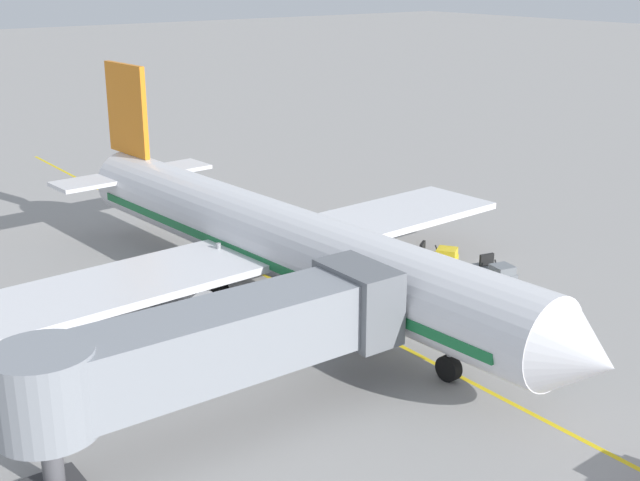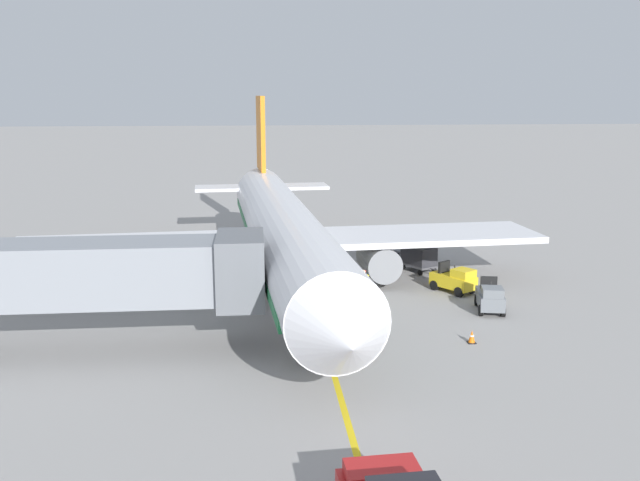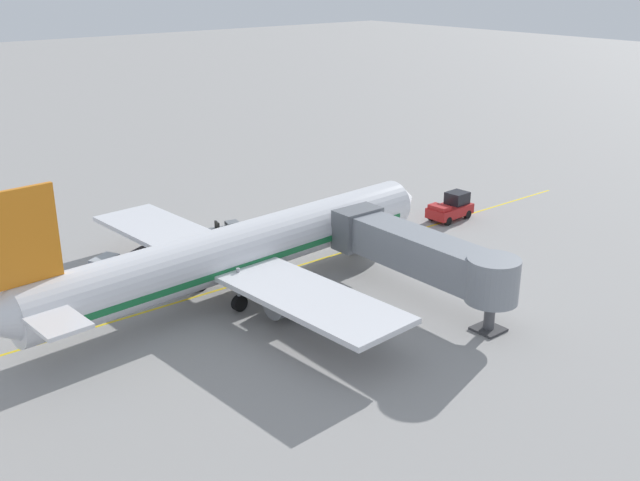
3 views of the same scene
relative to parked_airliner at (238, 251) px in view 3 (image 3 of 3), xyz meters
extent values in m
plane|color=gray|center=(-1.42, -0.87, -3.19)|extent=(400.00, 400.00, 0.00)
cube|color=gold|center=(-1.42, -0.87, -3.18)|extent=(0.24, 80.00, 0.01)
cylinder|color=silver|center=(-0.02, 0.27, 0.10)|extent=(5.91, 32.18, 3.70)
cube|color=#196B38|center=(-0.02, 0.27, -0.36)|extent=(5.77, 29.63, 0.44)
cone|color=silver|center=(-1.21, 17.43, 0.10)|extent=(3.78, 2.65, 3.63)
cube|color=black|center=(-1.09, 15.63, 0.75)|extent=(2.84, 1.29, 0.60)
cube|color=silver|center=(0.05, -0.73, -0.55)|extent=(30.29, 7.27, 0.36)
cylinder|color=gray|center=(-5.49, -0.31, -1.80)|extent=(2.22, 3.33, 2.00)
cylinder|color=gray|center=(5.48, 0.45, -1.80)|extent=(2.22, 3.33, 2.00)
cube|color=orange|center=(1.02, -14.69, 4.70)|extent=(0.62, 4.41, 5.50)
cube|color=silver|center=(1.01, -14.49, 0.65)|extent=(10.16, 3.29, 0.24)
cylinder|color=black|center=(-0.80, 11.45, -2.64)|extent=(0.53, 1.13, 1.10)
cylinder|color=gray|center=(-0.80, 11.45, -1.09)|extent=(0.24, 0.24, 2.00)
cylinder|color=black|center=(-2.17, -1.88, -2.64)|extent=(0.53, 1.13, 1.10)
cylinder|color=gray|center=(-2.17, -1.88, -1.09)|extent=(0.24, 0.24, 2.00)
cylinder|color=black|center=(2.41, -1.56, -2.64)|extent=(0.53, 1.13, 1.10)
cylinder|color=gray|center=(2.41, -1.56, -1.09)|extent=(0.24, 0.24, 2.00)
cube|color=gray|center=(8.13, 9.19, 0.30)|extent=(13.43, 2.80, 2.60)
cube|color=slate|center=(2.22, 9.19, 0.30)|extent=(2.00, 3.50, 2.99)
cylinder|color=gray|center=(14.85, 9.19, 0.30)|extent=(3.36, 3.36, 2.86)
cylinder|color=#4C4C51|center=(14.85, 9.19, -2.09)|extent=(0.70, 0.70, 2.19)
cube|color=#38383A|center=(14.85, 9.19, -3.11)|extent=(1.80, 1.80, 0.16)
cube|color=#B21E1E|center=(-1.62, 24.01, -2.34)|extent=(2.46, 4.52, 0.90)
cube|color=black|center=(-1.68, 25.00, -1.34)|extent=(1.76, 1.94, 1.10)
cube|color=#B21E1E|center=(-1.53, 22.47, -1.71)|extent=(1.93, 1.21, 0.36)
cylinder|color=black|center=(-0.60, 22.64, -2.79)|extent=(0.40, 0.82, 0.80)
cylinder|color=black|center=(-2.47, 22.52, -2.79)|extent=(0.40, 0.82, 0.80)
cylinder|color=black|center=(-0.77, 25.49, -2.79)|extent=(0.40, 0.82, 0.80)
cylinder|color=black|center=(-2.64, 25.38, -2.79)|extent=(0.40, 0.82, 0.80)
cube|color=gold|center=(-9.34, 1.68, -2.56)|extent=(2.40, 2.74, 0.70)
cube|color=gold|center=(-9.73, 2.25, -1.99)|extent=(1.43, 1.44, 0.44)
cube|color=black|center=(-8.96, 1.12, -1.89)|extent=(0.78, 0.61, 0.64)
cylinder|color=black|center=(-9.41, 1.79, -1.91)|extent=(0.21, 0.26, 0.54)
cylinder|color=black|center=(-10.28, 2.10, -2.91)|extent=(0.48, 0.58, 0.56)
cylinder|color=black|center=(-9.39, 2.71, -2.91)|extent=(0.48, 0.58, 0.56)
cylinder|color=black|center=(-9.30, 0.66, -2.91)|extent=(0.48, 0.58, 0.56)
cylinder|color=black|center=(-8.40, 1.27, -2.91)|extent=(0.48, 0.58, 0.56)
cube|color=slate|center=(-10.22, 5.27, -2.56)|extent=(1.66, 2.69, 0.70)
cube|color=slate|center=(-10.09, 5.94, -1.99)|extent=(1.20, 1.23, 0.44)
cube|color=black|center=(-10.36, 4.59, -1.89)|extent=(0.86, 0.32, 0.64)
cylinder|color=black|center=(-10.20, 5.39, -1.91)|extent=(0.13, 0.27, 0.54)
cylinder|color=black|center=(-10.58, 6.23, -2.91)|extent=(0.31, 0.59, 0.56)
cylinder|color=black|center=(-9.52, 6.02, -2.91)|extent=(0.31, 0.59, 0.56)
cylinder|color=black|center=(-10.92, 4.51, -2.91)|extent=(0.31, 0.59, 0.56)
cylinder|color=black|center=(-9.86, 4.30, -2.91)|extent=(0.31, 0.59, 0.56)
cube|color=#1E339E|center=(-6.54, -8.42, -2.56)|extent=(1.75, 2.71, 0.70)
cube|color=#1E339E|center=(-6.38, -7.75, -1.99)|extent=(1.24, 1.26, 0.44)
cube|color=black|center=(-6.70, -9.09, -1.89)|extent=(0.85, 0.35, 0.64)
cylinder|color=black|center=(-6.51, -8.30, -1.91)|extent=(0.14, 0.27, 0.54)
cylinder|color=black|center=(-6.86, -7.44, -2.91)|extent=(0.33, 0.59, 0.56)
cylinder|color=black|center=(-5.81, -7.70, -2.91)|extent=(0.33, 0.59, 0.56)
cylinder|color=black|center=(-7.27, -9.15, -2.91)|extent=(0.33, 0.59, 0.56)
cylinder|color=black|center=(-6.22, -9.40, -2.91)|extent=(0.33, 0.59, 0.56)
cube|color=#4C4C51|center=(-8.49, -2.99, -2.77)|extent=(2.15, 2.55, 0.12)
cube|color=#2D2D33|center=(-8.49, -2.99, -2.16)|extent=(2.04, 2.42, 1.10)
cylinder|color=#4C4C51|center=(-9.14, -1.69, -2.78)|extent=(0.38, 0.66, 0.07)
cylinder|color=black|center=(-9.35, -2.49, -3.01)|extent=(0.27, 0.38, 0.36)
cylinder|color=black|center=(-8.36, -2.00, -3.01)|extent=(0.27, 0.38, 0.36)
cylinder|color=black|center=(-8.62, -3.97, -3.01)|extent=(0.27, 0.38, 0.36)
cylinder|color=black|center=(-7.63, -3.48, -3.01)|extent=(0.27, 0.38, 0.36)
cube|color=#4C4C51|center=(-8.79, -6.14, -2.77)|extent=(2.15, 2.55, 0.12)
cube|color=#999EA3|center=(-8.79, -6.14, -2.16)|extent=(2.04, 2.42, 1.10)
cylinder|color=#4C4C51|center=(-9.44, -4.84, -2.78)|extent=(0.38, 0.66, 0.07)
cylinder|color=black|center=(-9.66, -5.65, -3.01)|extent=(0.27, 0.38, 0.36)
cylinder|color=black|center=(-8.67, -5.16, -3.01)|extent=(0.27, 0.38, 0.36)
cylinder|color=black|center=(-8.92, -7.13, -3.01)|extent=(0.27, 0.38, 0.36)
cylinder|color=black|center=(-7.93, -6.63, -3.01)|extent=(0.27, 0.38, 0.36)
cylinder|color=#232328|center=(-4.19, 2.84, -2.76)|extent=(0.15, 0.15, 0.85)
cylinder|color=#232328|center=(-4.01, 2.93, -2.76)|extent=(0.15, 0.15, 0.85)
cube|color=yellow|center=(-4.10, 2.89, -2.04)|extent=(0.44, 0.37, 0.60)
cylinder|color=yellow|center=(-4.33, 2.78, -2.09)|extent=(0.24, 0.17, 0.57)
cylinder|color=yellow|center=(-3.87, 2.99, -2.09)|extent=(0.24, 0.17, 0.57)
sphere|color=beige|center=(-4.10, 2.89, -1.61)|extent=(0.22, 0.22, 0.22)
cube|color=red|center=(-4.10, 2.89, -1.59)|extent=(0.27, 0.18, 0.10)
cube|color=black|center=(-7.90, 9.71, -3.17)|extent=(0.36, 0.36, 0.04)
cone|color=orange|center=(-7.90, 9.71, -2.87)|extent=(0.30, 0.30, 0.55)
cylinder|color=white|center=(-7.90, 9.71, -2.84)|extent=(0.21, 0.21, 0.06)
camera|label=1|loc=(21.95, 33.34, 13.06)|focal=47.36mm
camera|label=2|loc=(1.55, 38.26, 7.69)|focal=39.18mm
camera|label=3|loc=(41.01, -25.89, 18.66)|focal=41.65mm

